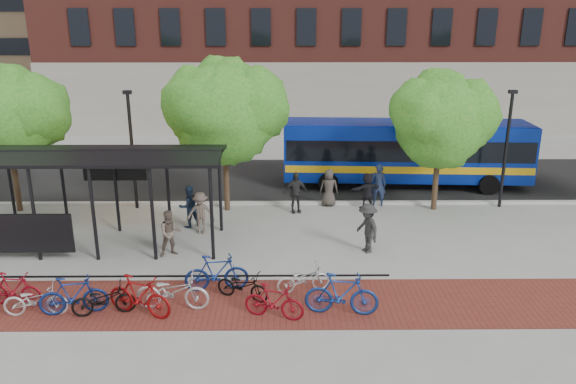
{
  "coord_description": "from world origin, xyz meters",
  "views": [
    {
      "loc": [
        -0.58,
        -19.76,
        8.15
      ],
      "look_at": [
        -0.38,
        0.79,
        1.6
      ],
      "focal_mm": 35.0,
      "sensor_mm": 36.0,
      "label": 1
    }
  ],
  "objects_px": {
    "pedestrian_3": "(201,213)",
    "pedestrian_6": "(329,188)",
    "tree_a": "(8,113)",
    "bus": "(406,150)",
    "lamp_post_right": "(506,146)",
    "bike_2": "(36,300)",
    "bike_3": "(73,296)",
    "pedestrian_9": "(367,228)",
    "pedestrian_4": "(295,192)",
    "pedestrian_8": "(170,233)",
    "bike_8": "(242,286)",
    "bike_4": "(104,300)",
    "tree_b": "(226,107)",
    "pedestrian_5": "(367,191)",
    "bike_6": "(173,291)",
    "lamp_post_left": "(132,147)",
    "tree_c": "(443,117)",
    "bike_1": "(14,289)",
    "pedestrian_2": "(189,206)",
    "bike_5": "(139,296)",
    "pedestrian_7": "(378,185)",
    "bike_11": "(342,294)",
    "bus_shelter": "(70,166)",
    "bike_10": "(303,279)",
    "bike_9": "(274,301)",
    "bike_7": "(217,273)"
  },
  "relations": [
    {
      "from": "bike_2",
      "to": "pedestrian_6",
      "type": "xyz_separation_m",
      "value": [
        8.99,
        9.41,
        0.36
      ]
    },
    {
      "from": "bus",
      "to": "pedestrian_9",
      "type": "distance_m",
      "value": 8.71
    },
    {
      "from": "bike_6",
      "to": "pedestrian_2",
      "type": "relative_size",
      "value": 1.23
    },
    {
      "from": "pedestrian_6",
      "to": "bike_4",
      "type": "bearing_deg",
      "value": 53.39
    },
    {
      "from": "pedestrian_8",
      "to": "pedestrian_3",
      "type": "bearing_deg",
      "value": 45.11
    },
    {
      "from": "bus_shelter",
      "to": "bike_9",
      "type": "distance_m",
      "value": 9.39
    },
    {
      "from": "bus",
      "to": "pedestrian_6",
      "type": "distance_m",
      "value": 5.11
    },
    {
      "from": "bike_6",
      "to": "pedestrian_3",
      "type": "distance_m",
      "value": 5.86
    },
    {
      "from": "bus",
      "to": "bike_4",
      "type": "bearing_deg",
      "value": -128.58
    },
    {
      "from": "bike_3",
      "to": "bike_5",
      "type": "bearing_deg",
      "value": -103.42
    },
    {
      "from": "bike_1",
      "to": "bike_2",
      "type": "xyz_separation_m",
      "value": [
        0.87,
        -0.56,
        -0.05
      ]
    },
    {
      "from": "bike_3",
      "to": "pedestrian_6",
      "type": "height_order",
      "value": "pedestrian_6"
    },
    {
      "from": "tree_b",
      "to": "bus",
      "type": "distance_m",
      "value": 9.41
    },
    {
      "from": "bus",
      "to": "bike_2",
      "type": "xyz_separation_m",
      "value": [
        -12.96,
        -12.46,
        -1.36
      ]
    },
    {
      "from": "pedestrian_2",
      "to": "pedestrian_8",
      "type": "distance_m",
      "value": 2.77
    },
    {
      "from": "pedestrian_5",
      "to": "pedestrian_2",
      "type": "bearing_deg",
      "value": -2.32
    },
    {
      "from": "lamp_post_right",
      "to": "bike_2",
      "type": "xyz_separation_m",
      "value": [
        -16.54,
        -9.21,
        -2.28
      ]
    },
    {
      "from": "bike_1",
      "to": "bike_2",
      "type": "distance_m",
      "value": 1.04
    },
    {
      "from": "tree_b",
      "to": "pedestrian_5",
      "type": "distance_m",
      "value": 7.03
    },
    {
      "from": "pedestrian_9",
      "to": "pedestrian_4",
      "type": "bearing_deg",
      "value": -174.03
    },
    {
      "from": "bike_6",
      "to": "pedestrian_3",
      "type": "bearing_deg",
      "value": 3.37
    },
    {
      "from": "pedestrian_4",
      "to": "bike_11",
      "type": "bearing_deg",
      "value": -95.67
    },
    {
      "from": "lamp_post_left",
      "to": "bike_2",
      "type": "xyz_separation_m",
      "value": [
        -0.54,
        -9.21,
        -2.28
      ]
    },
    {
      "from": "bike_3",
      "to": "pedestrian_8",
      "type": "xyz_separation_m",
      "value": [
        1.98,
        4.05,
        0.26
      ]
    },
    {
      "from": "tree_a",
      "to": "bike_8",
      "type": "relative_size",
      "value": 3.7
    },
    {
      "from": "lamp_post_left",
      "to": "bus",
      "type": "xyz_separation_m",
      "value": [
        12.42,
        3.25,
        -0.92
      ]
    },
    {
      "from": "tree_c",
      "to": "pedestrian_8",
      "type": "xyz_separation_m",
      "value": [
        -10.6,
        -4.85,
        -3.22
      ]
    },
    {
      "from": "pedestrian_2",
      "to": "pedestrian_4",
      "type": "relative_size",
      "value": 0.96
    },
    {
      "from": "bus",
      "to": "bike_7",
      "type": "xyz_separation_m",
      "value": [
        -8.04,
        -11.02,
        -1.24
      ]
    },
    {
      "from": "bus_shelter",
      "to": "lamp_post_right",
      "type": "relative_size",
      "value": 2.07
    },
    {
      "from": "lamp_post_left",
      "to": "pedestrian_8",
      "type": "relative_size",
      "value": 3.08
    },
    {
      "from": "bike_2",
      "to": "bike_8",
      "type": "xyz_separation_m",
      "value": [
        5.75,
        0.89,
        -0.03
      ]
    },
    {
      "from": "bike_2",
      "to": "bike_6",
      "type": "height_order",
      "value": "bike_6"
    },
    {
      "from": "bike_8",
      "to": "pedestrian_4",
      "type": "relative_size",
      "value": 0.94
    },
    {
      "from": "bike_3",
      "to": "bike_9",
      "type": "height_order",
      "value": "bike_3"
    },
    {
      "from": "bike_6",
      "to": "bike_10",
      "type": "distance_m",
      "value": 3.92
    },
    {
      "from": "bike_6",
      "to": "bike_5",
      "type": "bearing_deg",
      "value": 116.11
    },
    {
      "from": "bike_10",
      "to": "pedestrian_4",
      "type": "xyz_separation_m",
      "value": [
        -0.08,
        7.25,
        0.45
      ]
    },
    {
      "from": "lamp_post_right",
      "to": "bike_5",
      "type": "relative_size",
      "value": 2.55
    },
    {
      "from": "pedestrian_6",
      "to": "pedestrian_5",
      "type": "bearing_deg",
      "value": 169.38
    },
    {
      "from": "bike_2",
      "to": "bike_5",
      "type": "height_order",
      "value": "bike_5"
    },
    {
      "from": "pedestrian_9",
      "to": "bike_3",
      "type": "bearing_deg",
      "value": -88.47
    },
    {
      "from": "bike_1",
      "to": "pedestrian_2",
      "type": "relative_size",
      "value": 1.01
    },
    {
      "from": "lamp_post_left",
      "to": "pedestrian_7",
      "type": "relative_size",
      "value": 2.69
    },
    {
      "from": "tree_b",
      "to": "bike_5",
      "type": "distance_m",
      "value": 9.94
    },
    {
      "from": "bike_6",
      "to": "bike_4",
      "type": "bearing_deg",
      "value": 102.56
    },
    {
      "from": "bike_9",
      "to": "pedestrian_4",
      "type": "xyz_separation_m",
      "value": [
        0.79,
        8.8,
        0.37
      ]
    },
    {
      "from": "pedestrian_3",
      "to": "pedestrian_6",
      "type": "height_order",
      "value": "pedestrian_3"
    },
    {
      "from": "tree_a",
      "to": "bus",
      "type": "height_order",
      "value": "tree_a"
    },
    {
      "from": "pedestrian_2",
      "to": "pedestrian_5",
      "type": "bearing_deg",
      "value": 165.33
    }
  ]
}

